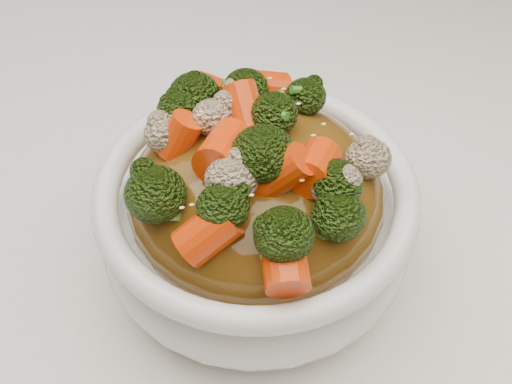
{
  "coord_description": "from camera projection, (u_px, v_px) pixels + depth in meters",
  "views": [
    {
      "loc": [
        -0.03,
        -0.33,
        1.14
      ],
      "look_at": [
        0.03,
        -0.05,
        0.82
      ],
      "focal_mm": 50.0,
      "sensor_mm": 36.0,
      "label": 1
    }
  ],
  "objects": [
    {
      "name": "cauliflower",
      "position": [
        256.0,
        130.0,
        0.39
      ],
      "size": [
        0.2,
        0.2,
        0.03
      ],
      "primitive_type": null,
      "rotation": [
        0.0,
        0.0,
        -0.31
      ],
      "color": "tan",
      "rests_on": "sauce_base"
    },
    {
      "name": "broccoli",
      "position": [
        256.0,
        128.0,
        0.39
      ],
      "size": [
        0.2,
        0.2,
        0.04
      ],
      "primitive_type": null,
      "rotation": [
        0.0,
        0.0,
        -0.31
      ],
      "color": "black",
      "rests_on": "sauce_base"
    },
    {
      "name": "sauce_base",
      "position": [
        256.0,
        195.0,
        0.43
      ],
      "size": [
        0.2,
        0.2,
        0.09
      ],
      "primitive_type": "ellipsoid",
      "rotation": [
        0.0,
        0.0,
        -0.31
      ],
      "color": "#5A390F",
      "rests_on": "bowl"
    },
    {
      "name": "scallions",
      "position": [
        256.0,
        125.0,
        0.39
      ],
      "size": [
        0.15,
        0.15,
        0.02
      ],
      "primitive_type": null,
      "rotation": [
        0.0,
        0.0,
        -0.31
      ],
      "color": "#2F741A",
      "rests_on": "sauce_base"
    },
    {
      "name": "carrots",
      "position": [
        256.0,
        127.0,
        0.39
      ],
      "size": [
        0.2,
        0.2,
        0.05
      ],
      "primitive_type": null,
      "rotation": [
        0.0,
        0.0,
        -0.31
      ],
      "color": "#DC3907",
      "rests_on": "sauce_base"
    },
    {
      "name": "bowl",
      "position": [
        256.0,
        223.0,
        0.45
      ],
      "size": [
        0.25,
        0.25,
        0.08
      ],
      "primitive_type": null,
      "rotation": [
        0.0,
        0.0,
        -0.31
      ],
      "color": "white",
      "rests_on": "tablecloth"
    },
    {
      "name": "tablecloth",
      "position": [
        200.0,
        229.0,
        0.52
      ],
      "size": [
        1.2,
        0.8,
        0.04
      ],
      "primitive_type": "cube",
      "color": "white",
      "rests_on": "dining_table"
    },
    {
      "name": "sesame_seeds",
      "position": [
        256.0,
        125.0,
        0.39
      ],
      "size": [
        0.18,
        0.18,
        0.01
      ],
      "primitive_type": null,
      "rotation": [
        0.0,
        0.0,
        -0.31
      ],
      "color": "beige",
      "rests_on": "sauce_base"
    }
  ]
}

